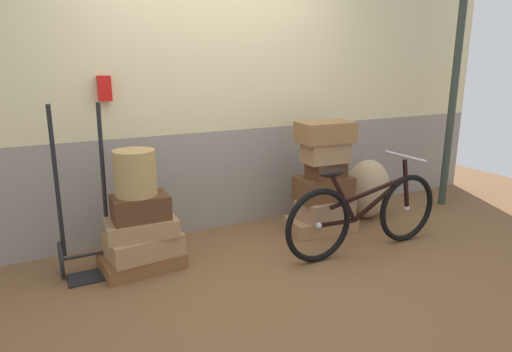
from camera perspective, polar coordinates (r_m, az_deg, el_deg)
name	(u,v)px	position (r m, az deg, el deg)	size (l,w,h in m)	color
ground	(252,259)	(3.81, -0.49, -10.58)	(8.77, 5.20, 0.06)	brown
station_building	(212,93)	(4.24, -5.68, 10.50)	(6.77, 0.74, 2.58)	gray
suitcase_0	(142,260)	(3.70, -14.41, -10.39)	(0.61, 0.42, 0.12)	brown
suitcase_1	(144,244)	(3.62, -14.18, -8.44)	(0.55, 0.38, 0.17)	#9E754C
suitcase_2	(141,227)	(3.55, -14.45, -6.33)	(0.53, 0.33, 0.13)	#9E754C
suitcase_3	(141,207)	(3.50, -14.54, -3.91)	(0.42, 0.27, 0.19)	#4C2D19
suitcase_4	(321,224)	(4.35, 8.30, -6.09)	(0.63, 0.35, 0.14)	#9E754C
suitcase_5	(325,208)	(4.31, 8.85, -4.08)	(0.53, 0.30, 0.18)	#937051
suitcase_6	(323,188)	(4.26, 8.62, -1.51)	(0.52, 0.30, 0.22)	brown
suitcase_7	(326,170)	(4.20, 8.99, 0.79)	(0.36, 0.20, 0.15)	#4C2D19
suitcase_8	(325,152)	(4.15, 8.86, 3.02)	(0.40, 0.25, 0.19)	#9E754C
suitcase_9	(325,132)	(4.11, 8.86, 5.58)	(0.50, 0.31, 0.19)	olive
wicker_basket	(135,173)	(3.45, -15.22, 0.39)	(0.31, 0.31, 0.35)	#A8844C
luggage_trolley	(86,235)	(3.64, -20.87, -7.12)	(0.41, 0.36, 1.31)	black
burlap_sack	(367,189)	(4.73, 14.06, -1.62)	(0.48, 0.41, 0.61)	tan
bicycle	(365,214)	(3.89, 13.74, -4.73)	(1.57, 0.46, 0.80)	black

